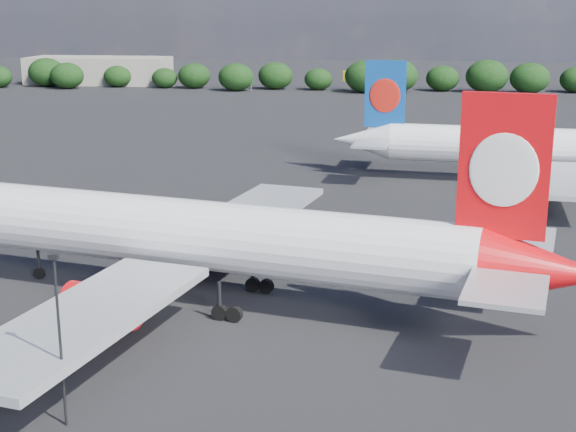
# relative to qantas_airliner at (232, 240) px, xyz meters

# --- Properties ---
(ground) EXTENTS (500.00, 500.00, 0.00)m
(ground) POSITION_rel_qantas_airliner_xyz_m (-11.34, 45.79, -5.31)
(ground) COLOR black
(ground) RESTS_ON ground
(qantas_airliner) EXTENTS (53.11, 50.79, 17.44)m
(qantas_airliner) POSITION_rel_qantas_airliner_xyz_m (0.00, 0.00, 0.00)
(qantas_airliner) COLOR white
(qantas_airliner) RESTS_ON ground
(china_southern_airliner) EXTENTS (48.82, 46.49, 15.92)m
(china_southern_airliner) POSITION_rel_qantas_airliner_xyz_m (29.26, 49.07, -0.46)
(china_southern_airliner) COLOR white
(china_southern_airliner) RESTS_ON ground
(apron_lamp_post) EXTENTS (0.55, 0.30, 10.10)m
(apron_lamp_post) POSITION_rel_qantas_airliner_xyz_m (-5.71, -19.78, 0.38)
(apron_lamp_post) COLOR black
(apron_lamp_post) RESTS_ON ground
(terminal_building) EXTENTS (42.00, 16.00, 8.00)m
(terminal_building) POSITION_rel_qantas_airliner_xyz_m (-76.34, 177.79, -1.31)
(terminal_building) COLOR gray
(terminal_building) RESTS_ON ground
(highway_sign) EXTENTS (6.00, 0.30, 4.50)m
(highway_sign) POSITION_rel_qantas_airliner_xyz_m (-29.34, 161.79, -2.18)
(highway_sign) COLOR #166F22
(highway_sign) RESTS_ON ground
(billboard_yellow) EXTENTS (5.00, 0.30, 5.50)m
(billboard_yellow) POSITION_rel_qantas_airliner_xyz_m (0.66, 167.79, -1.44)
(billboard_yellow) COLOR yellow
(billboard_yellow) RESTS_ON ground
(horizon_treeline) EXTENTS (203.65, 17.17, 9.12)m
(horizon_treeline) POSITION_rel_qantas_airliner_xyz_m (7.28, 166.03, -1.32)
(horizon_treeline) COLOR black
(horizon_treeline) RESTS_ON ground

